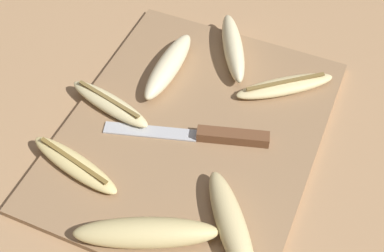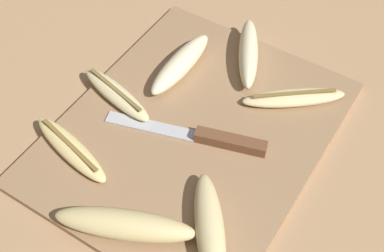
{
  "view_description": "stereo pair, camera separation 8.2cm",
  "coord_description": "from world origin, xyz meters",
  "views": [
    {
      "loc": [
        -0.47,
        -0.2,
        0.66
      ],
      "look_at": [
        0.0,
        0.0,
        0.02
      ],
      "focal_mm": 50.0,
      "sensor_mm": 36.0,
      "label": 1
    },
    {
      "loc": [
        -0.43,
        -0.27,
        0.66
      ],
      "look_at": [
        0.0,
        0.0,
        0.02
      ],
      "focal_mm": 50.0,
      "sensor_mm": 36.0,
      "label": 2
    }
  ],
  "objects": [
    {
      "name": "banana_spotted_left",
      "position": [
        -0.19,
        -0.02,
        0.03
      ],
      "size": [
        0.12,
        0.19,
        0.04
      ],
      "rotation": [
        0.0,
        0.0,
        3.55
      ],
      "color": "#DBC684",
      "rests_on": "cutting_board"
    },
    {
      "name": "banana_mellow_near",
      "position": [
        -0.14,
        -0.12,
        0.03
      ],
      "size": [
        0.16,
        0.13,
        0.04
      ],
      "rotation": [
        0.0,
        0.0,
        2.22
      ],
      "color": "beige",
      "rests_on": "cutting_board"
    },
    {
      "name": "banana_pale_long",
      "position": [
        0.18,
        0.0,
        0.03
      ],
      "size": [
        0.16,
        0.11,
        0.04
      ],
      "rotation": [
        0.0,
        0.0,
        5.2
      ],
      "color": "beige",
      "rests_on": "cutting_board"
    },
    {
      "name": "banana_soft_right",
      "position": [
        -0.01,
        0.14,
        0.02
      ],
      "size": [
        0.07,
        0.16,
        0.02
      ],
      "rotation": [
        0.0,
        0.0,
        6.05
      ],
      "color": "beige",
      "rests_on": "cutting_board"
    },
    {
      "name": "cutting_board",
      "position": [
        0.0,
        0.0,
        0.01
      ],
      "size": [
        0.47,
        0.38,
        0.01
      ],
      "color": "#997551",
      "rests_on": "ground_plane"
    },
    {
      "name": "knife",
      "position": [
        -0.0,
        -0.04,
        0.02
      ],
      "size": [
        0.09,
        0.25,
        0.02
      ],
      "rotation": [
        0.0,
        0.0,
        0.28
      ],
      "color": "brown",
      "rests_on": "cutting_board"
    },
    {
      "name": "banana_golden_short",
      "position": [
        -0.13,
        0.13,
        0.02
      ],
      "size": [
        0.07,
        0.17,
        0.02
      ],
      "rotation": [
        0.0,
        0.0,
        2.91
      ],
      "color": "#EDD689",
      "rests_on": "cutting_board"
    },
    {
      "name": "ground_plane",
      "position": [
        0.0,
        0.0,
        0.0
      ],
      "size": [
        4.0,
        4.0,
        0.0
      ],
      "primitive_type": "plane",
      "color": "tan"
    },
    {
      "name": "banana_ripe_center",
      "position": [
        0.14,
        -0.11,
        0.02
      ],
      "size": [
        0.13,
        0.15,
        0.02
      ],
      "rotation": [
        0.0,
        0.0,
        0.67
      ],
      "color": "beige",
      "rests_on": "cutting_board"
    },
    {
      "name": "banana_bright_far",
      "position": [
        0.1,
        0.08,
        0.03
      ],
      "size": [
        0.16,
        0.04,
        0.03
      ],
      "rotation": [
        0.0,
        0.0,
        4.7
      ],
      "color": "beige",
      "rests_on": "cutting_board"
    }
  ]
}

